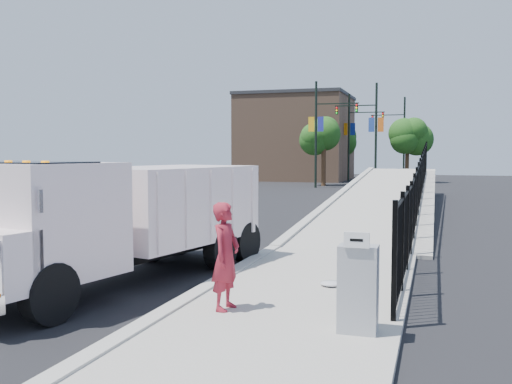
% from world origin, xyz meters
% --- Properties ---
extents(ground, '(120.00, 120.00, 0.00)m').
position_xyz_m(ground, '(0.00, 0.00, 0.00)').
color(ground, black).
rests_on(ground, ground).
extents(sidewalk, '(3.55, 12.00, 0.12)m').
position_xyz_m(sidewalk, '(1.93, -2.00, 0.06)').
color(sidewalk, '#9E998E').
rests_on(sidewalk, ground).
extents(curb, '(0.30, 12.00, 0.16)m').
position_xyz_m(curb, '(0.00, -2.00, 0.08)').
color(curb, '#ADAAA3').
rests_on(curb, ground).
extents(ramp, '(3.95, 24.06, 3.19)m').
position_xyz_m(ramp, '(2.12, 16.00, 0.00)').
color(ramp, '#9E998E').
rests_on(ramp, ground).
extents(iron_fence, '(0.10, 28.00, 1.80)m').
position_xyz_m(iron_fence, '(3.55, 12.00, 0.90)').
color(iron_fence, black).
rests_on(iron_fence, ground).
extents(truck, '(3.92, 7.79, 2.55)m').
position_xyz_m(truck, '(-2.03, -0.67, 1.44)').
color(truck, black).
rests_on(truck, ground).
extents(worker, '(0.48, 0.68, 1.76)m').
position_xyz_m(worker, '(0.89, -2.17, 1.00)').
color(worker, maroon).
rests_on(worker, sidewalk).
extents(utility_cabinet, '(0.55, 0.40, 1.25)m').
position_xyz_m(utility_cabinet, '(3.10, -2.71, 0.75)').
color(utility_cabinet, gray).
rests_on(utility_cabinet, sidewalk).
extents(arrow_sign, '(0.35, 0.04, 0.22)m').
position_xyz_m(arrow_sign, '(3.10, -2.93, 1.48)').
color(arrow_sign, white).
rests_on(arrow_sign, utility_cabinet).
extents(debris, '(0.41, 0.41, 0.10)m').
position_xyz_m(debris, '(2.24, -0.04, 0.17)').
color(debris, silver).
rests_on(debris, sidewalk).
extents(light_pole_0, '(3.77, 0.22, 8.00)m').
position_xyz_m(light_pole_0, '(-4.26, 31.77, 4.36)').
color(light_pole_0, black).
rests_on(light_pole_0, ground).
extents(light_pole_1, '(3.77, 0.22, 8.00)m').
position_xyz_m(light_pole_1, '(-0.63, 34.04, 4.36)').
color(light_pole_1, black).
rests_on(light_pole_1, ground).
extents(light_pole_2, '(3.78, 0.22, 8.00)m').
position_xyz_m(light_pole_2, '(-3.24, 41.86, 4.36)').
color(light_pole_2, black).
rests_on(light_pole_2, ground).
extents(light_pole_3, '(3.77, 0.22, 8.00)m').
position_xyz_m(light_pole_3, '(0.84, 46.26, 4.36)').
color(light_pole_3, black).
rests_on(light_pole_3, ground).
extents(tree_0, '(2.75, 2.75, 5.38)m').
position_xyz_m(tree_0, '(-4.41, 34.17, 3.95)').
color(tree_0, '#382314').
rests_on(tree_0, ground).
extents(tree_1, '(2.66, 2.66, 5.33)m').
position_xyz_m(tree_1, '(1.70, 41.21, 3.95)').
color(tree_1, '#382314').
rests_on(tree_1, ground).
extents(tree_2, '(3.32, 3.32, 5.66)m').
position_xyz_m(tree_2, '(-5.15, 46.76, 3.97)').
color(tree_2, '#382314').
rests_on(tree_2, ground).
extents(building, '(10.00, 10.00, 8.00)m').
position_xyz_m(building, '(-9.00, 44.00, 4.00)').
color(building, '#8C664C').
rests_on(building, ground).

